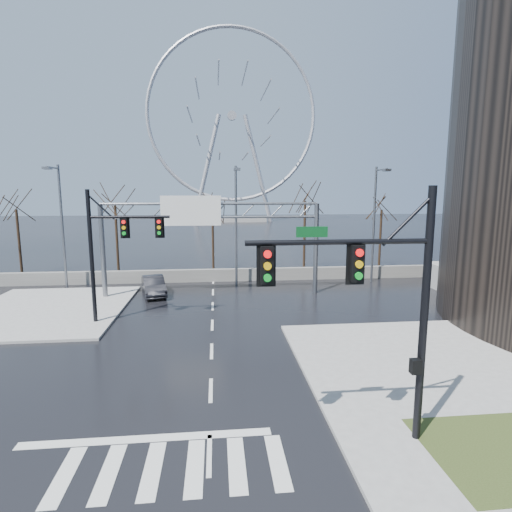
{
  "coord_description": "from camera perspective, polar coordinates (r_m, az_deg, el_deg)",
  "views": [
    {
      "loc": [
        0.3,
        -14.99,
        7.78
      ],
      "look_at": [
        2.71,
        8.82,
        4.0
      ],
      "focal_mm": 28.0,
      "sensor_mm": 36.0,
      "label": 1
    }
  ],
  "objects": [
    {
      "name": "tree_left",
      "position": [
        39.64,
        -19.44,
        5.86
      ],
      "size": [
        3.75,
        3.75,
        7.5
      ],
      "color": "black",
      "rests_on": "ground"
    },
    {
      "name": "ferris_wheel",
      "position": [
        111.61,
        -3.46,
        18.43
      ],
      "size": [
        45.0,
        6.0,
        50.91
      ],
      "color": "gray",
      "rests_on": "ground"
    },
    {
      "name": "ground",
      "position": [
        16.9,
        -6.48,
        -18.51
      ],
      "size": [
        260.0,
        260.0,
        0.0
      ],
      "primitive_type": "plane",
      "color": "black",
      "rests_on": "ground"
    },
    {
      "name": "tree_far_left",
      "position": [
        43.13,
        -30.99,
        4.77
      ],
      "size": [
        3.5,
        3.5,
        7.0
      ],
      "color": "black",
      "rests_on": "ground"
    },
    {
      "name": "tree_far_right",
      "position": [
        42.48,
        17.46,
        5.37
      ],
      "size": [
        3.4,
        3.4,
        6.8
      ],
      "color": "black",
      "rests_on": "ground"
    },
    {
      "name": "tree_right",
      "position": [
        39.49,
        7.0,
        6.64
      ],
      "size": [
        3.9,
        3.9,
        7.8
      ],
      "color": "black",
      "rests_on": "ground"
    },
    {
      "name": "sign_gantry",
      "position": [
        30.07,
        -7.06,
        3.95
      ],
      "size": [
        16.36,
        0.4,
        7.6
      ],
      "color": "slate",
      "rests_on": "ground"
    },
    {
      "name": "barrier_wall",
      "position": [
        35.73,
        -6.14,
        -2.75
      ],
      "size": [
        52.0,
        0.5,
        1.1
      ],
      "primitive_type": "cube",
      "color": "slate",
      "rests_on": "ground"
    },
    {
      "name": "streetlight_right",
      "position": [
        35.92,
        16.73,
        5.58
      ],
      "size": [
        0.5,
        2.55,
        10.0
      ],
      "color": "slate",
      "rests_on": "ground"
    },
    {
      "name": "streetlight_left",
      "position": [
        35.41,
        -26.2,
        5.0
      ],
      "size": [
        0.5,
        2.55,
        10.0
      ],
      "color": "slate",
      "rests_on": "ground"
    },
    {
      "name": "signal_mast_near",
      "position": [
        12.32,
        17.61,
        -5.11
      ],
      "size": [
        5.52,
        0.41,
        8.0
      ],
      "color": "black",
      "rests_on": "ground"
    },
    {
      "name": "signal_mast_far",
      "position": [
        24.91,
        -20.07,
        1.63
      ],
      "size": [
        4.72,
        0.41,
        8.0
      ],
      "color": "black",
      "rests_on": "ground"
    },
    {
      "name": "streetlight_mid",
      "position": [
        33.25,
        -2.85,
        5.7
      ],
      "size": [
        0.5,
        2.55,
        10.0
      ],
      "color": "slate",
      "rests_on": "ground"
    },
    {
      "name": "sidewalk_right_ext",
      "position": [
        21.03,
        22.82,
        -13.25
      ],
      "size": [
        12.0,
        10.0,
        0.15
      ],
      "primitive_type": "cube",
      "color": "gray",
      "rests_on": "ground"
    },
    {
      "name": "tree_center",
      "position": [
        39.58,
        -6.22,
        5.15
      ],
      "size": [
        3.25,
        3.25,
        6.5
      ],
      "color": "black",
      "rests_on": "ground"
    },
    {
      "name": "car",
      "position": [
        31.8,
        -14.41,
        -4.12
      ],
      "size": [
        2.57,
        4.67,
        1.46
      ],
      "primitive_type": "imported",
      "rotation": [
        0.0,
        0.0,
        0.25
      ],
      "color": "black",
      "rests_on": "ground"
    },
    {
      "name": "sidewalk_far",
      "position": [
        30.26,
        -27.68,
        -6.83
      ],
      "size": [
        10.0,
        12.0,
        0.15
      ],
      "primitive_type": "cube",
      "color": "gray",
      "rests_on": "ground"
    },
    {
      "name": "grass_strip",
      "position": [
        15.29,
        32.79,
        -22.48
      ],
      "size": [
        5.0,
        4.0,
        0.02
      ],
      "primitive_type": "cube",
      "color": "#313A18",
      "rests_on": "sidewalk_near"
    }
  ]
}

